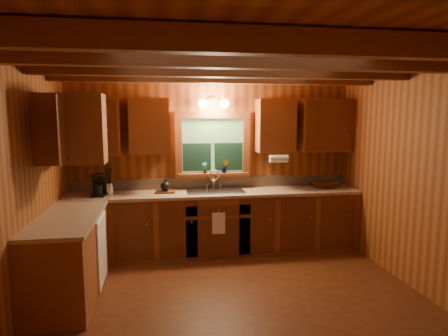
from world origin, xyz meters
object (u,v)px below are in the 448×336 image
coffee_maker (99,185)px  cutting_board (165,192)px  sink (215,194)px  wicker_basket (324,184)px

coffee_maker → cutting_board: bearing=9.7°
sink → coffee_maker: (-1.61, -0.06, 0.20)m
sink → coffee_maker: bearing=-178.0°
sink → coffee_maker: 1.62m
cutting_board → coffee_maker: bearing=-171.4°
sink → cutting_board: (-0.71, 0.03, 0.06)m
wicker_basket → cutting_board: bearing=-179.6°
coffee_maker → cutting_board: coffee_maker is taller
sink → wicker_basket: (1.69, 0.04, 0.09)m
coffee_maker → cutting_board: 0.91m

